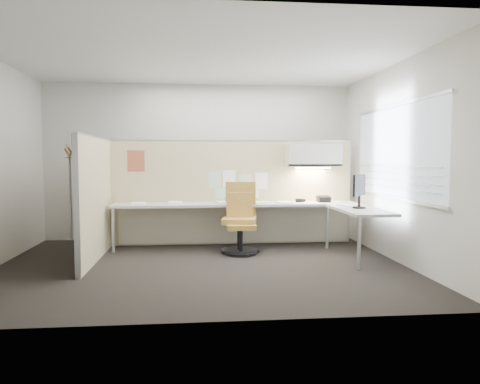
{
  "coord_description": "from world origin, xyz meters",
  "views": [
    {
      "loc": [
        -0.11,
        -6.32,
        1.45
      ],
      "look_at": [
        0.61,
        0.8,
        0.94
      ],
      "focal_mm": 35.0,
      "sensor_mm": 36.0,
      "label": 1
    }
  ],
  "objects": [
    {
      "name": "poster",
      "position": [
        -1.05,
        1.57,
        1.42
      ],
      "size": [
        0.28,
        0.0,
        0.35
      ],
      "primitive_type": "cube",
      "color": "#E04E1C",
      "rests_on": "partition_back"
    },
    {
      "name": "paper_stack_5",
      "position": [
        2.26,
        0.64,
        0.74
      ],
      "size": [
        0.32,
        0.36,
        0.02
      ],
      "primitive_type": "cube",
      "rotation": [
        0.0,
        0.0,
        0.37
      ],
      "color": "white",
      "rests_on": "desk"
    },
    {
      "name": "paper_stack_4",
      "position": [
        1.38,
        1.22,
        0.74
      ],
      "size": [
        0.25,
        0.32,
        0.02
      ],
      "primitive_type": "cube",
      "rotation": [
        0.0,
        0.0,
        0.09
      ],
      "color": "white",
      "rests_on": "desk"
    },
    {
      "name": "partition_back",
      "position": [
        0.55,
        1.6,
        0.88
      ],
      "size": [
        4.1,
        0.06,
        1.75
      ],
      "primitive_type": "cube",
      "color": "beige",
      "rests_on": "floor"
    },
    {
      "name": "wall_right",
      "position": [
        2.75,
        0.0,
        1.4
      ],
      "size": [
        0.02,
        4.5,
        2.8
      ],
      "primitive_type": "cube",
      "color": "beige",
      "rests_on": "ground"
    },
    {
      "name": "chair_right",
      "position": [
        0.61,
        0.9,
        0.5
      ],
      "size": [
        0.59,
        0.61,
        1.07
      ],
      "rotation": [
        0.0,
        0.0,
        -0.19
      ],
      "color": "black",
      "rests_on": "floor"
    },
    {
      "name": "paper_stack_3",
      "position": [
        1.02,
        1.28,
        0.74
      ],
      "size": [
        0.23,
        0.3,
        0.02
      ],
      "primitive_type": "cube",
      "rotation": [
        0.0,
        0.0,
        -0.01
      ],
      "color": "white",
      "rests_on": "desk"
    },
    {
      "name": "partition_left",
      "position": [
        -1.5,
        0.5,
        0.88
      ],
      "size": [
        0.06,
        2.2,
        1.75
      ],
      "primitive_type": "cube",
      "color": "beige",
      "rests_on": "floor"
    },
    {
      "name": "monitor",
      "position": [
        2.3,
        0.26,
        1.01
      ],
      "size": [
        0.31,
        0.38,
        0.49
      ],
      "rotation": [
        0.0,
        0.0,
        0.9
      ],
      "color": "black",
      "rests_on": "desk"
    },
    {
      "name": "window_pane",
      "position": [
        2.73,
        0.0,
        1.55
      ],
      "size": [
        0.01,
        2.8,
        1.3
      ],
      "primitive_type": "cube",
      "color": "#96A4AE",
      "rests_on": "wall_right"
    },
    {
      "name": "paper_stack_0",
      "position": [
        -0.98,
        1.21,
        0.74
      ],
      "size": [
        0.27,
        0.33,
        0.03
      ],
      "primitive_type": "cube",
      "rotation": [
        0.0,
        0.0,
        0.15
      ],
      "color": "white",
      "rests_on": "desk"
    },
    {
      "name": "coat_hook",
      "position": [
        -1.58,
        -0.49,
        1.42
      ],
      "size": [
        0.18,
        0.44,
        1.31
      ],
      "color": "silver",
      "rests_on": "partition_left"
    },
    {
      "name": "tape_dispenser",
      "position": [
        1.64,
        1.33,
        0.76
      ],
      "size": [
        0.11,
        0.07,
        0.06
      ],
      "primitive_type": "cube",
      "rotation": [
        0.0,
        0.0,
        -0.11
      ],
      "color": "black",
      "rests_on": "desk"
    },
    {
      "name": "wall_back",
      "position": [
        0.0,
        2.25,
        1.4
      ],
      "size": [
        5.5,
        0.02,
        2.8
      ],
      "primitive_type": "cube",
      "color": "beige",
      "rests_on": "ground"
    },
    {
      "name": "chair_left",
      "position": [
        0.61,
        0.74,
        0.43
      ],
      "size": [
        0.49,
        0.49,
        0.92
      ],
      "rotation": [
        0.0,
        0.0,
        -0.01
      ],
      "color": "black",
      "rests_on": "floor"
    },
    {
      "name": "paper_stack_1",
      "position": [
        -0.4,
        1.35,
        0.74
      ],
      "size": [
        0.24,
        0.31,
        0.02
      ],
      "primitive_type": "cube",
      "rotation": [
        0.0,
        0.0,
        0.04
      ],
      "color": "white",
      "rests_on": "desk"
    },
    {
      "name": "stapler",
      "position": [
        1.7,
        1.36,
        0.76
      ],
      "size": [
        0.15,
        0.09,
        0.05
      ],
      "primitive_type": "cube",
      "rotation": [
        0.0,
        0.0,
        0.36
      ],
      "color": "black",
      "rests_on": "desk"
    },
    {
      "name": "wall_front",
      "position": [
        0.0,
        -2.25,
        1.4
      ],
      "size": [
        5.5,
        0.02,
        2.8
      ],
      "primitive_type": "cube",
      "color": "beige",
      "rests_on": "ground"
    },
    {
      "name": "floor",
      "position": [
        0.0,
        0.0,
        -0.01
      ],
      "size": [
        5.5,
        4.5,
        0.01
      ],
      "primitive_type": "cube",
      "color": "black",
      "rests_on": "ground"
    },
    {
      "name": "desk",
      "position": [
        0.93,
        1.13,
        0.6
      ],
      "size": [
        4.0,
        2.07,
        0.73
      ],
      "color": "beige",
      "rests_on": "floor"
    },
    {
      "name": "pinned_papers",
      "position": [
        0.63,
        1.57,
        1.03
      ],
      "size": [
        1.01,
        0.0,
        0.47
      ],
      "color": "#8CBF8C",
      "rests_on": "partition_back"
    },
    {
      "name": "overhead_bin",
      "position": [
        1.9,
        1.39,
        1.51
      ],
      "size": [
        0.9,
        0.36,
        0.38
      ],
      "primitive_type": "cube",
      "color": "beige",
      "rests_on": "partition_back"
    },
    {
      "name": "task_light_strip",
      "position": [
        1.9,
        1.39,
        1.3
      ],
      "size": [
        0.6,
        0.06,
        0.02
      ],
      "primitive_type": "cube",
      "color": "#FFEABF",
      "rests_on": "overhead_bin"
    },
    {
      "name": "ceiling",
      "position": [
        0.0,
        0.0,
        2.8
      ],
      "size": [
        5.5,
        4.5,
        0.01
      ],
      "primitive_type": "cube",
      "color": "white",
      "rests_on": "wall_back"
    },
    {
      "name": "paper_stack_2",
      "position": [
        0.38,
        1.17,
        0.75
      ],
      "size": [
        0.27,
        0.33,
        0.04
      ],
      "primitive_type": "cube",
      "rotation": [
        0.0,
        0.0,
        0.13
      ],
      "color": "white",
      "rests_on": "desk"
    },
    {
      "name": "phone",
      "position": [
        2.06,
        1.3,
        0.78
      ],
      "size": [
        0.21,
        0.2,
        0.12
      ],
      "rotation": [
        0.0,
        0.0,
        0.03
      ],
      "color": "black",
      "rests_on": "desk"
    }
  ]
}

